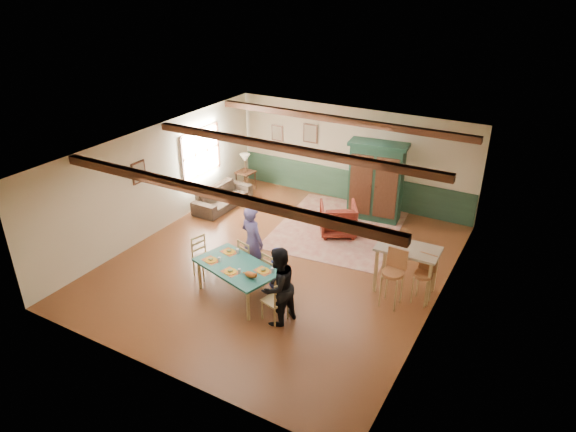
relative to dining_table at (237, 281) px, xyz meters
The scene contains 35 objects.
floor 1.59m from the dining_table, 86.24° to the left, with size 8.00×8.00×0.00m, color #592D19.
wall_back 5.64m from the dining_table, 88.95° to the left, with size 7.00×0.02×2.70m, color beige.
wall_left 3.86m from the dining_table, 155.50° to the left, with size 0.02×8.00×2.70m, color beige.
wall_right 4.04m from the dining_table, 23.27° to the left, with size 0.02×8.00×2.70m, color beige.
ceiling 2.81m from the dining_table, 86.24° to the left, with size 7.00×8.00×0.02m, color beige.
wainscot_back 5.53m from the dining_table, 88.95° to the left, with size 6.95×0.03×0.90m, color #213D2B.
ceiling_beam_front 2.38m from the dining_table, 82.28° to the right, with size 6.95×0.16×0.16m, color #341A0E.
ceiling_beam_mid 2.98m from the dining_table, 87.01° to the left, with size 6.95×0.16×0.16m, color #341A0E.
ceiling_beam_back 5.08m from the dining_table, 88.72° to the left, with size 6.95×0.16×0.16m, color #341A0E.
window_left 4.83m from the dining_table, 136.04° to the left, with size 0.06×1.60×1.30m, color white, non-canonical shape.
picture_left_wall 3.77m from the dining_table, 164.27° to the left, with size 0.04×0.42×0.52m, color tan, non-canonical shape.
picture_back_a 5.83m from the dining_table, 102.25° to the left, with size 0.45×0.04×0.55m, color tan, non-canonical shape.
picture_back_b 6.12m from the dining_table, 112.61° to the left, with size 0.38×0.04×0.48m, color tan, non-canonical shape.
dining_table is the anchor object (origin of this frame).
dining_chair_far_left 0.79m from the dining_table, 103.66° to the left, with size 0.40×0.42×0.91m, color #A78853, non-canonical shape.
dining_chair_far_right 0.79m from the dining_table, 45.55° to the left, with size 0.40×0.42×0.91m, color #A78853, non-canonical shape.
dining_chair_end_left 1.10m from the dining_table, 164.61° to the left, with size 0.40×0.42×0.91m, color #A78853, non-canonical shape.
dining_chair_end_right 1.10m from the dining_table, 15.39° to the right, with size 0.40×0.42×0.91m, color #A78853, non-canonical shape.
person_man 0.97m from the dining_table, 101.17° to the left, with size 0.60×0.39×1.64m, color #5C4E86.
person_woman 1.27m from the dining_table, 15.39° to the right, with size 0.76×0.60×1.57m, color black.
person_child 0.86m from the dining_table, 48.04° to the left, with size 0.47×0.30×0.96m, color navy.
cat 0.69m from the dining_table, 25.70° to the right, with size 0.34×0.13×0.17m, color #C95F23, non-canonical shape.
place_setting_near_left 0.71m from the dining_table, behind, with size 0.38×0.29×0.11m, color gold, non-canonical shape.
place_setting_near_center 0.49m from the dining_table, 83.59° to the right, with size 0.38×0.29×0.11m, color gold, non-canonical shape.
place_setting_far_left 0.71m from the dining_table, 140.16° to the left, with size 0.38×0.29×0.11m, color gold, non-canonical shape.
place_setting_far_right 0.71m from the dining_table, ahead, with size 0.38×0.29×0.11m, color gold, non-canonical shape.
area_rug 3.81m from the dining_table, 81.64° to the left, with size 2.98×3.54×0.01m, color beige.
armoire 4.96m from the dining_table, 76.86° to the left, with size 1.49×0.60×2.11m, color #133123.
armchair 3.55m from the dining_table, 79.52° to the left, with size 0.87×0.90×0.81m, color #46110E.
sofa 4.45m from the dining_table, 129.80° to the left, with size 1.93×0.75×0.56m, color #372B22.
end_table 5.53m from the dining_table, 121.88° to the left, with size 0.48×0.48×0.59m, color #341A0E, non-canonical shape.
table_lamp 5.56m from the dining_table, 121.88° to the left, with size 0.30×0.30×0.54m, color #CEB885, non-canonical shape.
counter_table 3.44m from the dining_table, 32.09° to the left, with size 1.24×0.73×1.04m, color beige, non-canonical shape.
bar_stool_left 3.09m from the dining_table, 23.58° to the left, with size 0.42×0.46×1.19m, color #A4683F, non-canonical shape.
bar_stool_right 3.70m from the dining_table, 25.93° to the left, with size 0.37×0.40×1.04m, color #A4683F, non-canonical shape.
Camera 1 is at (5.09, -8.67, 6.11)m, focal length 32.00 mm.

